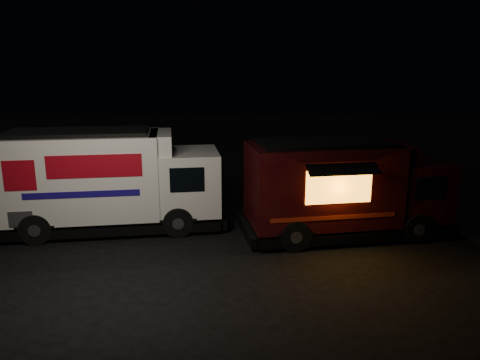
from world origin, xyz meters
The scene contains 3 objects.
ground centered at (0.00, 0.00, 0.00)m, with size 80.00×80.00×0.00m, color black.
white_truck centered at (-3.01, 1.43, 1.73)m, with size 7.63×2.60×3.46m, color white, non-canonical shape.
red_truck centered at (4.91, 1.09, 1.60)m, with size 6.89×2.54×3.21m, color #380D0A, non-canonical shape.
Camera 1 is at (1.85, -13.90, 5.58)m, focal length 35.00 mm.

